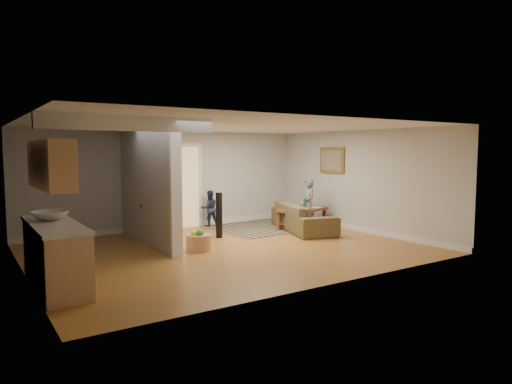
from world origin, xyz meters
TOP-DOWN VIEW (x-y plane):
  - ground at (0.00, 0.00)m, footprint 7.50×7.50m
  - room_shell at (-1.07, 0.43)m, footprint 7.54×6.02m
  - area_rug at (2.25, 1.78)m, footprint 3.14×2.41m
  - sofa at (2.60, 0.81)m, footprint 1.60×2.53m
  - coffee_table at (2.81, 1.11)m, footprint 1.53×1.18m
  - tv_console at (-0.94, 2.19)m, footprint 0.69×1.39m
  - speaker_left at (0.40, 1.16)m, footprint 0.14×0.14m
  - speaker_right at (-1.00, 2.34)m, footprint 0.11×0.11m
  - toy_basket at (-0.60, 0.19)m, footprint 0.50×0.50m
  - child at (3.00, 1.09)m, footprint 0.42×0.53m
  - toddler at (0.96, 2.70)m, footprint 0.52×0.44m

SIDE VIEW (x-z plane):
  - ground at x=0.00m, z-range 0.00..0.00m
  - sofa at x=2.60m, z-range -0.35..0.35m
  - child at x=3.00m, z-range -0.64..0.64m
  - toddler at x=0.96m, z-range -0.48..0.48m
  - area_rug at x=2.25m, z-range 0.00..0.01m
  - toy_basket at x=-0.60m, z-range -0.04..0.41m
  - coffee_table at x=2.81m, z-range 0.01..0.81m
  - speaker_right at x=-1.00m, z-range 0.00..1.02m
  - speaker_left at x=0.40m, z-range 0.00..1.05m
  - tv_console at x=-0.94m, z-range 0.19..1.33m
  - room_shell at x=-1.07m, z-range 0.20..2.72m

